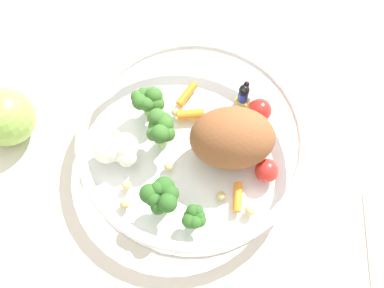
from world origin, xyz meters
TOP-DOWN VIEW (x-y plane):
  - ground_plane at (0.00, 0.00)m, footprint 2.40×2.40m
  - food_container at (-0.02, 0.01)m, footprint 0.25×0.25m
  - loose_apple at (0.19, 0.03)m, footprint 0.07×0.07m

SIDE VIEW (x-z plane):
  - ground_plane at x=0.00m, z-range 0.00..0.00m
  - food_container at x=-0.02m, z-range -0.01..0.07m
  - loose_apple at x=0.19m, z-range -0.01..0.07m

